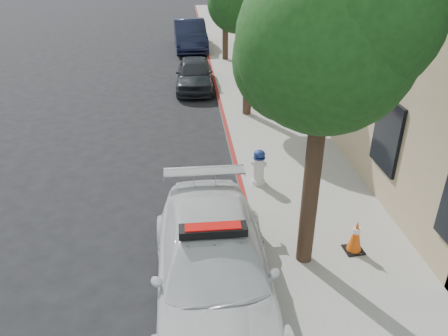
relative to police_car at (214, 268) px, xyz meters
name	(u,v)px	position (x,y,z in m)	size (l,w,h in m)	color
ground	(158,215)	(-1.10, 2.80, -0.73)	(120.00, 120.00, 0.00)	black
sidewalk	(250,82)	(2.50, 12.80, -0.65)	(3.20, 50.00, 0.15)	gray
curb_strip	(215,83)	(0.96, 12.80, -0.65)	(0.12, 50.00, 0.15)	maroon
tree_near	(329,42)	(1.83, 0.78, 3.55)	(2.92, 2.82, 5.62)	black
police_car	(214,268)	(0.00, 0.00, 0.00)	(2.07, 5.00, 1.59)	silver
parked_car_mid	(194,74)	(0.08, 12.36, -0.09)	(1.51, 3.75, 1.28)	#212429
parked_car_far	(190,35)	(0.08, 19.88, 0.09)	(1.72, 4.93, 1.63)	black
fire_hydrant	(259,167)	(1.40, 3.80, -0.13)	(0.39, 0.35, 0.92)	silver
traffic_cone	(356,236)	(2.85, 0.94, -0.23)	(0.39, 0.39, 0.70)	black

